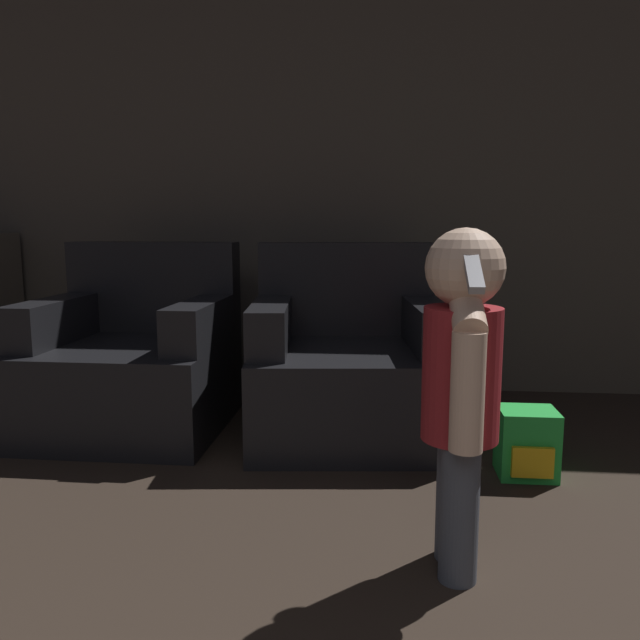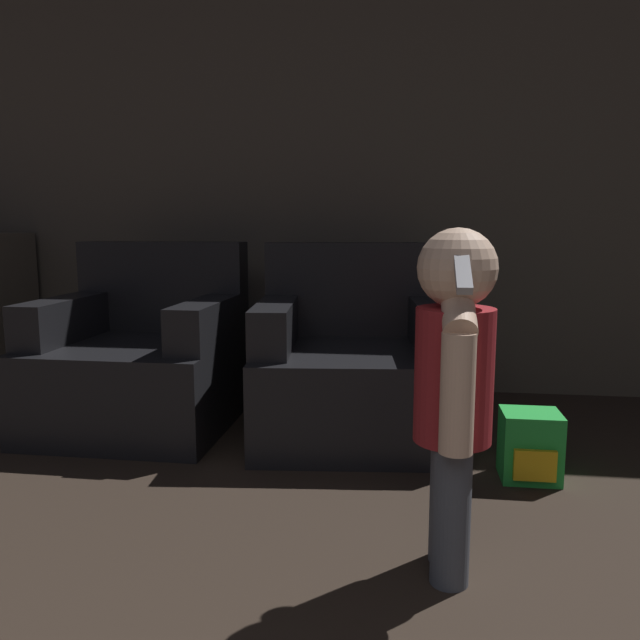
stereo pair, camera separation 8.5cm
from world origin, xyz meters
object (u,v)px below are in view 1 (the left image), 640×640
object	(u,v)px
armchair_right	(348,367)
person_toddler	(462,375)
toy_backpack	(527,443)
armchair_left	(135,363)

from	to	relation	value
armchair_right	person_toddler	world-z (taller)	person_toddler
armchair_right	toy_backpack	bearing A→B (deg)	-38.17
armchair_left	armchair_right	xyz separation A→B (m)	(1.01, -0.00, 0.00)
armchair_right	person_toddler	xyz separation A→B (m)	(0.35, -1.14, 0.25)
armchair_left	toy_backpack	xyz separation A→B (m)	(1.71, -0.45, -0.18)
armchair_left	toy_backpack	world-z (taller)	armchair_left
armchair_left	person_toddler	size ratio (longest dim) A/B	0.92
toy_backpack	person_toddler	bearing A→B (deg)	-116.50
armchair_right	toy_backpack	size ratio (longest dim) A/B	3.61
armchair_right	armchair_left	bearing A→B (deg)	174.56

